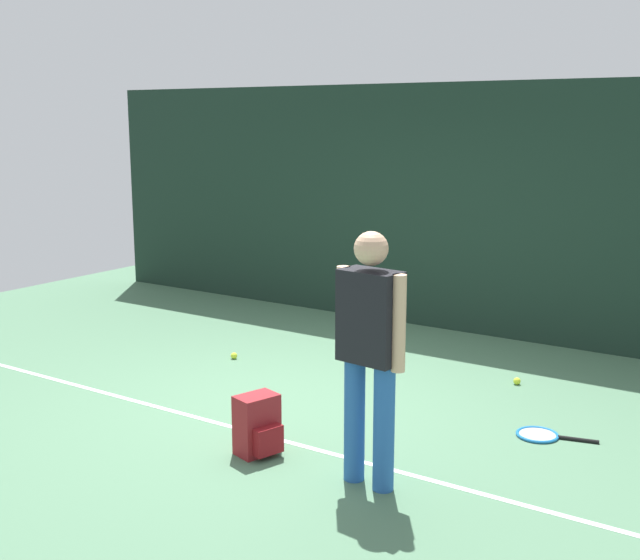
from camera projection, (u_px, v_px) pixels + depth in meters
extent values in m
plane|color=#4C7556|center=(294.00, 401.00, 6.97)|extent=(12.00, 12.00, 0.00)
cube|color=#192D23|center=(447.00, 208.00, 9.15)|extent=(10.00, 0.10, 2.78)
cube|color=white|center=(239.00, 429.00, 6.35)|extent=(9.00, 0.05, 0.00)
cylinder|color=#2659A5|center=(354.00, 419.00, 5.39)|extent=(0.14, 0.14, 0.85)
cylinder|color=#2659A5|center=(384.00, 428.00, 5.24)|extent=(0.14, 0.14, 0.85)
cube|color=black|center=(370.00, 317.00, 5.17)|extent=(0.42, 0.26, 0.60)
sphere|color=#D8A884|center=(371.00, 249.00, 5.09)|extent=(0.22, 0.22, 0.22)
cylinder|color=#D8A884|center=(343.00, 313.00, 5.31)|extent=(0.09, 0.09, 0.62)
cylinder|color=#D8A884|center=(399.00, 324.00, 5.04)|extent=(0.09, 0.09, 0.62)
cylinder|color=black|center=(578.00, 440.00, 6.11)|extent=(0.30, 0.10, 0.03)
torus|color=#1E72BF|center=(537.00, 435.00, 6.21)|extent=(0.39, 0.39, 0.02)
cylinder|color=#B2B2B2|center=(537.00, 435.00, 6.21)|extent=(0.33, 0.33, 0.00)
cube|color=maroon|center=(257.00, 424.00, 5.86)|extent=(0.28, 0.34, 0.44)
cube|color=maroon|center=(268.00, 440.00, 5.77)|extent=(0.14, 0.23, 0.20)
sphere|color=#CCE033|center=(517.00, 381.00, 7.40)|extent=(0.07, 0.07, 0.07)
sphere|color=#CCE033|center=(234.00, 356.00, 8.19)|extent=(0.07, 0.07, 0.07)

